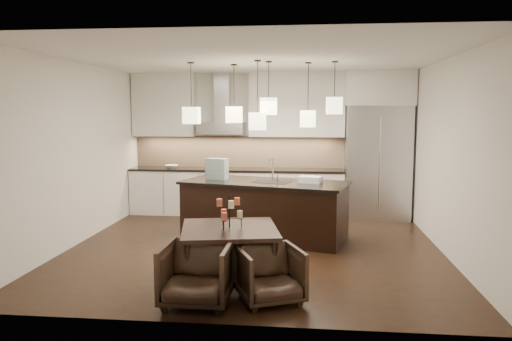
# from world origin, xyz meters

# --- Properties ---
(floor) EXTENTS (5.50, 5.50, 0.02)m
(floor) POSITION_xyz_m (0.00, 0.00, -0.01)
(floor) COLOR black
(floor) RESTS_ON ground
(ceiling) EXTENTS (5.50, 5.50, 0.02)m
(ceiling) POSITION_xyz_m (0.00, 0.00, 2.81)
(ceiling) COLOR white
(ceiling) RESTS_ON wall_back
(wall_back) EXTENTS (5.50, 0.02, 2.80)m
(wall_back) POSITION_xyz_m (0.00, 2.76, 1.40)
(wall_back) COLOR silver
(wall_back) RESTS_ON ground
(wall_front) EXTENTS (5.50, 0.02, 2.80)m
(wall_front) POSITION_xyz_m (0.00, -2.76, 1.40)
(wall_front) COLOR silver
(wall_front) RESTS_ON ground
(wall_left) EXTENTS (0.02, 5.50, 2.80)m
(wall_left) POSITION_xyz_m (-2.76, 0.00, 1.40)
(wall_left) COLOR silver
(wall_left) RESTS_ON ground
(wall_right) EXTENTS (0.02, 5.50, 2.80)m
(wall_right) POSITION_xyz_m (2.76, 0.00, 1.40)
(wall_right) COLOR silver
(wall_right) RESTS_ON ground
(refrigerator) EXTENTS (1.20, 0.72, 2.15)m
(refrigerator) POSITION_xyz_m (2.10, 2.38, 1.07)
(refrigerator) COLOR #B7B7BA
(refrigerator) RESTS_ON floor
(fridge_panel) EXTENTS (1.26, 0.72, 0.65)m
(fridge_panel) POSITION_xyz_m (2.10, 2.38, 2.47)
(fridge_panel) COLOR silver
(fridge_panel) RESTS_ON refrigerator
(lower_cabinets) EXTENTS (4.21, 0.62, 0.88)m
(lower_cabinets) POSITION_xyz_m (-0.62, 2.43, 0.44)
(lower_cabinets) COLOR silver
(lower_cabinets) RESTS_ON floor
(countertop) EXTENTS (4.21, 0.66, 0.04)m
(countertop) POSITION_xyz_m (-0.62, 2.43, 0.90)
(countertop) COLOR black
(countertop) RESTS_ON lower_cabinets
(backsplash) EXTENTS (4.21, 0.02, 0.63)m
(backsplash) POSITION_xyz_m (-0.62, 2.73, 1.24)
(backsplash) COLOR tan
(backsplash) RESTS_ON countertop
(upper_cab_left) EXTENTS (1.25, 0.35, 1.25)m
(upper_cab_left) POSITION_xyz_m (-2.10, 2.57, 2.17)
(upper_cab_left) COLOR silver
(upper_cab_left) RESTS_ON wall_back
(upper_cab_right) EXTENTS (1.85, 0.35, 1.25)m
(upper_cab_right) POSITION_xyz_m (0.55, 2.57, 2.17)
(upper_cab_right) COLOR silver
(upper_cab_right) RESTS_ON wall_back
(hood_canopy) EXTENTS (0.90, 0.52, 0.24)m
(hood_canopy) POSITION_xyz_m (-0.93, 2.48, 1.72)
(hood_canopy) COLOR #B7B7BA
(hood_canopy) RESTS_ON wall_back
(hood_chimney) EXTENTS (0.30, 0.28, 0.96)m
(hood_chimney) POSITION_xyz_m (-0.93, 2.59, 2.32)
(hood_chimney) COLOR #B7B7BA
(hood_chimney) RESTS_ON hood_canopy
(fruit_bowl) EXTENTS (0.29, 0.29, 0.06)m
(fruit_bowl) POSITION_xyz_m (-1.93, 2.38, 0.95)
(fruit_bowl) COLOR silver
(fruit_bowl) RESTS_ON countertop
(island_body) EXTENTS (2.71, 1.61, 0.89)m
(island_body) POSITION_xyz_m (0.10, 0.58, 0.45)
(island_body) COLOR black
(island_body) RESTS_ON floor
(island_top) EXTENTS (2.80, 1.71, 0.04)m
(island_top) POSITION_xyz_m (0.10, 0.58, 0.91)
(island_top) COLOR black
(island_top) RESTS_ON island_body
(faucet) EXTENTS (0.16, 0.26, 0.39)m
(faucet) POSITION_xyz_m (0.22, 0.65, 1.12)
(faucet) COLOR silver
(faucet) RESTS_ON island_top
(tote_bag) EXTENTS (0.38, 0.26, 0.34)m
(tote_bag) POSITION_xyz_m (-0.71, 0.76, 1.10)
(tote_bag) COLOR #1E4736
(tote_bag) RESTS_ON island_top
(food_container) EXTENTS (0.39, 0.32, 0.10)m
(food_container) POSITION_xyz_m (0.83, 0.49, 0.98)
(food_container) COLOR silver
(food_container) RESTS_ON island_top
(dining_table) EXTENTS (1.31, 1.31, 0.67)m
(dining_table) POSITION_xyz_m (-0.13, -1.54, 0.33)
(dining_table) COLOR black
(dining_table) RESTS_ON floor
(candelabra) EXTENTS (0.38, 0.38, 0.39)m
(candelabra) POSITION_xyz_m (-0.13, -1.54, 0.86)
(candelabra) COLOR black
(candelabra) RESTS_ON dining_table
(candle_a) EXTENTS (0.08, 0.08, 0.09)m
(candle_a) POSITION_xyz_m (-0.01, -1.52, 0.83)
(candle_a) COLOR beige
(candle_a) RESTS_ON candelabra
(candle_b) EXTENTS (0.08, 0.08, 0.09)m
(candle_b) POSITION_xyz_m (-0.22, -1.45, 0.83)
(candle_b) COLOR #DE5134
(candle_b) RESTS_ON candelabra
(candle_c) EXTENTS (0.08, 0.08, 0.09)m
(candle_c) POSITION_xyz_m (-0.17, -1.66, 0.83)
(candle_c) COLOR #B04C3B
(candle_c) RESTS_ON candelabra
(candle_d) EXTENTS (0.08, 0.08, 0.09)m
(candle_d) POSITION_xyz_m (-0.05, -1.45, 0.97)
(candle_d) COLOR #DE5134
(candle_d) RESTS_ON candelabra
(candle_e) EXTENTS (0.08, 0.08, 0.09)m
(candle_e) POSITION_xyz_m (-0.25, -1.55, 0.97)
(candle_e) COLOR #B04C3B
(candle_e) RESTS_ON candelabra
(candle_f) EXTENTS (0.08, 0.08, 0.09)m
(candle_f) POSITION_xyz_m (-0.09, -1.65, 0.97)
(candle_f) COLOR beige
(candle_f) RESTS_ON candelabra
(armchair_left) EXTENTS (0.71, 0.73, 0.66)m
(armchair_left) POSITION_xyz_m (-0.37, -2.27, 0.33)
(armchair_left) COLOR black
(armchair_left) RESTS_ON floor
(armchair_right) EXTENTS (0.85, 0.86, 0.60)m
(armchair_right) POSITION_xyz_m (0.40, -2.12, 0.30)
(armchair_right) COLOR black
(armchair_right) RESTS_ON floor
(pendant_a) EXTENTS (0.24, 0.24, 0.26)m
(pendant_a) POSITION_xyz_m (-1.03, 0.39, 1.98)
(pendant_a) COLOR #F3E9B5
(pendant_a) RESTS_ON ceiling
(pendant_b) EXTENTS (0.24, 0.24, 0.26)m
(pendant_b) POSITION_xyz_m (-0.42, 0.79, 1.99)
(pendant_b) COLOR #F3E9B5
(pendant_b) RESTS_ON ceiling
(pendant_c) EXTENTS (0.24, 0.24, 0.26)m
(pendant_c) POSITION_xyz_m (0.18, 0.37, 2.12)
(pendant_c) COLOR #F3E9B5
(pendant_c) RESTS_ON ceiling
(pendant_d) EXTENTS (0.24, 0.24, 0.26)m
(pendant_d) POSITION_xyz_m (0.77, 0.61, 1.93)
(pendant_d) COLOR #F3E9B5
(pendant_d) RESTS_ON ceiling
(pendant_e) EXTENTS (0.24, 0.24, 0.26)m
(pendant_e) POSITION_xyz_m (1.17, 0.47, 2.13)
(pendant_e) COLOR #F3E9B5
(pendant_e) RESTS_ON ceiling
(pendant_f) EXTENTS (0.24, 0.24, 0.26)m
(pendant_f) POSITION_xyz_m (0.02, 0.20, 1.90)
(pendant_f) COLOR #F3E9B5
(pendant_f) RESTS_ON ceiling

